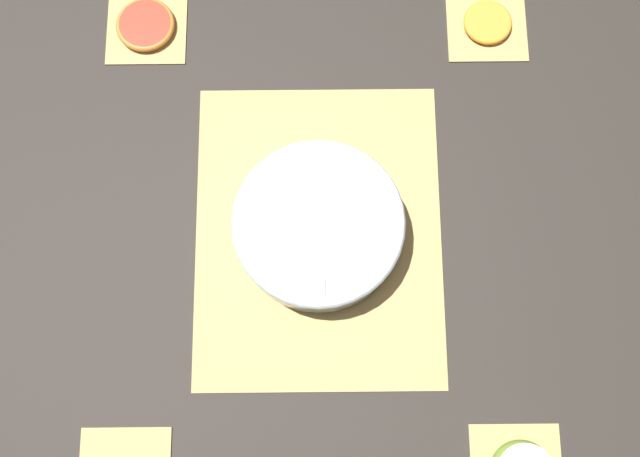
# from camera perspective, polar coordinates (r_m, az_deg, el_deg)

# --- Properties ---
(ground_plane) EXTENTS (6.00, 6.00, 0.00)m
(ground_plane) POSITION_cam_1_polar(r_m,az_deg,el_deg) (1.13, 0.00, -0.42)
(ground_plane) COLOR #2D2823
(bamboo_mat_center) EXTENTS (0.47, 0.37, 0.01)m
(bamboo_mat_center) POSITION_cam_1_polar(r_m,az_deg,el_deg) (1.13, 0.00, -0.39)
(bamboo_mat_center) COLOR tan
(bamboo_mat_center) RESTS_ON ground_plane
(coaster_mat_near_left) EXTENTS (0.13, 0.13, 0.01)m
(coaster_mat_near_left) POSITION_cam_1_polar(r_m,az_deg,el_deg) (1.28, -12.97, 14.69)
(coaster_mat_near_left) COLOR tan
(coaster_mat_near_left) RESTS_ON ground_plane
(coaster_mat_far_left) EXTENTS (0.13, 0.13, 0.01)m
(coaster_mat_far_left) POSITION_cam_1_polar(r_m,az_deg,el_deg) (1.28, 12.68, 14.89)
(coaster_mat_far_left) COLOR tan
(coaster_mat_far_left) RESTS_ON ground_plane
(fruit_salad_bowl) EXTENTS (0.25, 0.25, 0.08)m
(fruit_salad_bowl) POSITION_cam_1_polar(r_m,az_deg,el_deg) (1.08, -0.01, 0.10)
(fruit_salad_bowl) COLOR silver
(fruit_salad_bowl) RESTS_ON bamboo_mat_center
(orange_slice_whole) EXTENTS (0.08, 0.08, 0.01)m
(orange_slice_whole) POSITION_cam_1_polar(r_m,az_deg,el_deg) (1.27, 12.76, 15.06)
(orange_slice_whole) COLOR #F9A338
(orange_slice_whole) RESTS_ON coaster_mat_far_left
(grapefruit_slice) EXTENTS (0.09, 0.09, 0.01)m
(grapefruit_slice) POSITION_cam_1_polar(r_m,az_deg,el_deg) (1.27, -13.06, 14.88)
(grapefruit_slice) COLOR red
(grapefruit_slice) RESTS_ON coaster_mat_near_left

